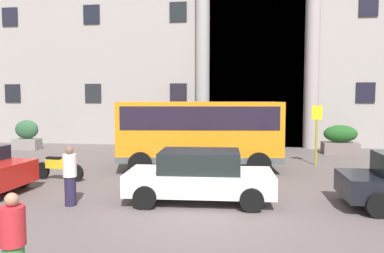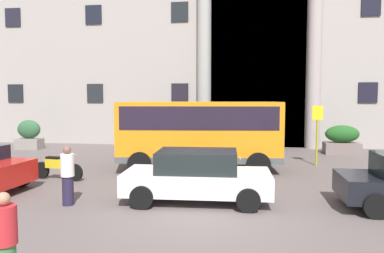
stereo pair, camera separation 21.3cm
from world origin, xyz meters
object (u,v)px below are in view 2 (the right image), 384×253
at_px(hedge_planter_far_west, 236,139).
at_px(hedge_planter_east, 29,135).
at_px(scooter_by_planter, 222,170).
at_px(pedestrian_man_red_shirt, 68,176).
at_px(hedge_planter_west, 168,141).
at_px(parked_estate_mid, 197,176).
at_px(bus_stop_sign, 317,129).
at_px(pedestrian_child_trailing, 5,243).
at_px(motorcycle_far_end, 57,167).
at_px(orange_minibus, 199,129).
at_px(hedge_planter_entrance_left, 342,140).

bearing_deg(hedge_planter_far_west, hedge_planter_east, -176.90).
relative_size(scooter_by_planter, pedestrian_man_red_shirt, 1.20).
height_order(hedge_planter_west, pedestrian_man_red_shirt, pedestrian_man_red_shirt).
bearing_deg(hedge_planter_far_west, hedge_planter_west, -172.64).
distance_m(parked_estate_mid, pedestrian_man_red_shirt, 3.53).
bearing_deg(hedge_planter_far_west, bus_stop_sign, -46.40).
distance_m(hedge_planter_far_west, pedestrian_child_trailing, 15.46).
bearing_deg(pedestrian_man_red_shirt, hedge_planter_east, 169.06).
relative_size(hedge_planter_far_west, motorcycle_far_end, 0.90).
bearing_deg(hedge_planter_east, motorcycle_far_end, -52.49).
relative_size(bus_stop_sign, pedestrian_man_red_shirt, 1.60).
height_order(bus_stop_sign, hedge_planter_east, bus_stop_sign).
bearing_deg(hedge_planter_far_west, orange_minibus, -104.53).
xyz_separation_m(hedge_planter_east, parked_estate_mid, (10.84, -9.27, -0.08)).
bearing_deg(hedge_planter_entrance_left, scooter_by_planter, -127.69).
height_order(hedge_planter_east, pedestrian_child_trailing, hedge_planter_east).
xyz_separation_m(bus_stop_sign, hedge_planter_entrance_left, (1.95, 3.57, -0.88)).
height_order(motorcycle_far_end, pedestrian_child_trailing, pedestrian_child_trailing).
bearing_deg(pedestrian_man_red_shirt, hedge_planter_far_west, 110.92).
bearing_deg(pedestrian_man_red_shirt, scooter_by_planter, 81.01).
relative_size(hedge_planter_entrance_left, scooter_by_planter, 0.93).
distance_m(hedge_planter_far_west, parked_estate_mid, 9.94).
bearing_deg(bus_stop_sign, hedge_planter_east, 168.69).
distance_m(motorcycle_far_end, scooter_by_planter, 5.87).
xyz_separation_m(scooter_by_planter, pedestrian_man_red_shirt, (-3.99, -3.14, 0.35)).
bearing_deg(pedestrian_child_trailing, hedge_planter_far_west, 179.66).
height_order(scooter_by_planter, pedestrian_child_trailing, pedestrian_child_trailing).
xyz_separation_m(orange_minibus, motorcycle_far_end, (-4.81, -2.53, -1.19)).
distance_m(motorcycle_far_end, pedestrian_child_trailing, 7.93).
xyz_separation_m(motorcycle_far_end, pedestrian_man_red_shirt, (1.87, -2.89, 0.35)).
xyz_separation_m(orange_minibus, hedge_planter_east, (-10.36, 4.70, -0.84)).
distance_m(hedge_planter_far_west, scooter_by_planter, 7.62).
xyz_separation_m(hedge_planter_entrance_left, hedge_planter_west, (-9.15, -0.36, -0.15)).
bearing_deg(hedge_planter_west, hedge_planter_east, -178.86).
height_order(hedge_planter_west, pedestrian_child_trailing, pedestrian_child_trailing).
bearing_deg(pedestrian_man_red_shirt, hedge_planter_entrance_left, 90.20).
bearing_deg(pedestrian_man_red_shirt, bus_stop_sign, 84.88).
xyz_separation_m(parked_estate_mid, pedestrian_child_trailing, (-2.19, -5.25, 0.03)).
distance_m(bus_stop_sign, hedge_planter_far_west, 5.17).
height_order(hedge_planter_entrance_left, hedge_planter_far_west, hedge_planter_entrance_left).
bearing_deg(scooter_by_planter, motorcycle_far_end, 179.25).
xyz_separation_m(bus_stop_sign, parked_estate_mid, (-4.41, -6.22, -0.87)).
bearing_deg(hedge_planter_west, hedge_planter_far_west, 7.36).
bearing_deg(hedge_planter_east, pedestrian_child_trailing, -59.19).
relative_size(orange_minibus, hedge_planter_east, 3.92).
relative_size(bus_stop_sign, hedge_planter_east, 1.55).
height_order(hedge_planter_west, parked_estate_mid, parked_estate_mid).
relative_size(parked_estate_mid, pedestrian_child_trailing, 2.70).
bearing_deg(pedestrian_child_trailing, bus_stop_sign, 161.26).
relative_size(hedge_planter_west, scooter_by_planter, 1.07).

